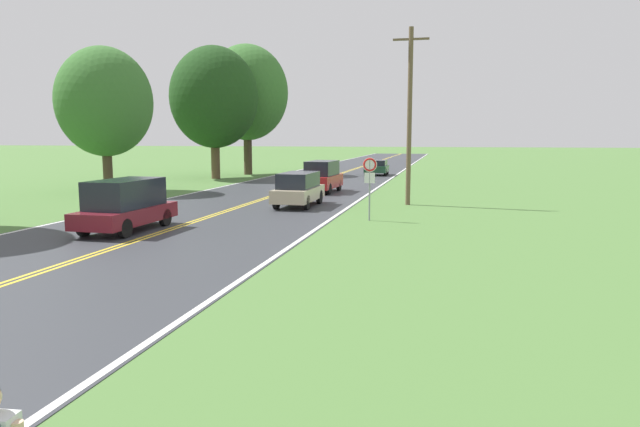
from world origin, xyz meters
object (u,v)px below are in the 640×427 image
Objects in this scene: car_champagne_suv_mid_far at (299,188)px; car_dark_green_hatchback_distant at (377,167)px; tree_right_cluster at (104,102)px; tree_left_verge at (247,93)px; car_red_van_receding at (322,176)px; traffic_sign at (370,173)px; car_maroon_van_mid_near at (126,204)px; tree_behind_sign at (214,97)px.

car_dark_green_hatchback_distant is (0.81, 24.12, -0.15)m from car_champagne_suv_mid_far.
car_champagne_suv_mid_far is 24.14m from car_dark_green_hatchback_distant.
tree_right_cluster is 2.08× the size of car_champagne_suv_mid_far.
tree_right_cluster is 2.57× the size of car_dark_green_hatchback_distant.
tree_left_verge reaches higher than car_dark_green_hatchback_distant.
car_red_van_receding is (10.52, -15.16, -6.44)m from tree_left_verge.
car_maroon_van_mid_near is at bearing -151.14° from traffic_sign.
car_champagne_suv_mid_far is at bearing 135.59° from traffic_sign.
tree_behind_sign is at bearing 16.98° from car_maroon_van_mid_near.
tree_behind_sign reaches higher than traffic_sign.
traffic_sign is at bearing -60.36° from tree_left_verge.
tree_right_cluster is 15.27m from car_champagne_suv_mid_far.
car_dark_green_hatchback_distant is at bearing -8.13° from car_maroon_van_mid_near.
car_red_van_receding is at bearing -55.26° from tree_left_verge.
traffic_sign is at bearing -60.48° from car_maroon_van_mid_near.
tree_left_verge reaches higher than car_champagne_suv_mid_far.
tree_left_verge reaches higher than car_maroon_van_mid_near.
car_champagne_suv_mid_far is (11.82, -17.00, -5.79)m from tree_behind_sign.
traffic_sign is at bearing -25.79° from tree_right_cluster.
car_maroon_van_mid_near is at bearing -54.51° from tree_right_cluster.
tree_left_verge reaches higher than tree_behind_sign.
tree_behind_sign is 27.43m from car_maroon_van_mid_near.
traffic_sign is 0.22× the size of tree_left_verge.
car_maroon_van_mid_near is 16.59m from car_red_van_receding.
tree_behind_sign is 21.50m from car_champagne_suv_mid_far.
tree_left_verge is 19.55m from car_red_van_receding.
car_maroon_van_mid_near is (-8.45, -4.66, -1.00)m from traffic_sign.
tree_right_cluster is (-2.78, -17.99, -1.82)m from tree_left_verge.
tree_right_cluster reaches higher than car_champagne_suv_mid_far.
tree_left_verge is 2.70× the size of car_red_van_receding.
car_dark_green_hatchback_distant is (5.08, 32.87, -0.24)m from car_maroon_van_mid_near.
car_dark_green_hatchback_distant is at bearing 53.25° from tree_right_cluster.
tree_left_verge reaches higher than tree_right_cluster.
car_champagne_suv_mid_far is at bearing -64.03° from tree_left_verge.
car_maroon_van_mid_near is 1.29× the size of car_dark_green_hatchback_distant.
car_dark_green_hatchback_distant is (11.81, 1.55, -6.71)m from tree_left_verge.
traffic_sign is 26.88m from tree_behind_sign.
traffic_sign is 9.70m from car_maroon_van_mid_near.
tree_left_verge is at bearing -83.67° from car_dark_green_hatchback_distant.
tree_left_verge is 2.71× the size of car_champagne_suv_mid_far.
traffic_sign is 0.24× the size of tree_behind_sign.
car_red_van_receding is (-4.65, 11.50, -0.97)m from traffic_sign.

